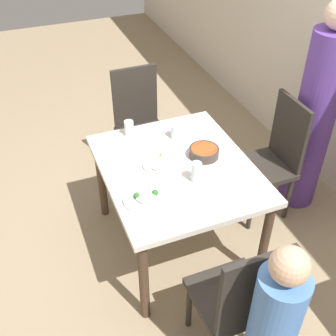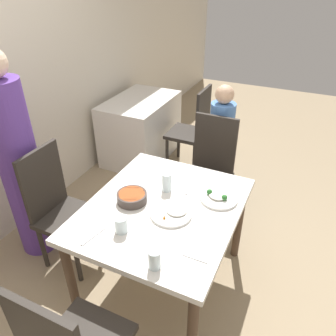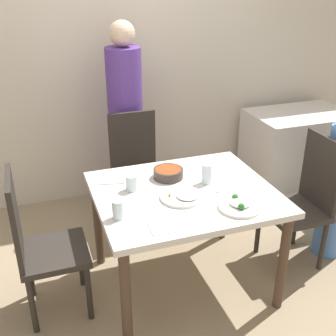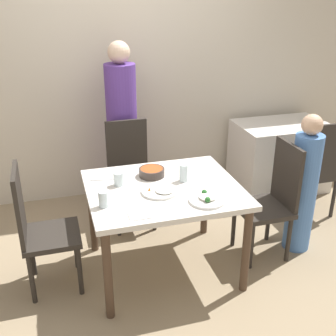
{
  "view_description": "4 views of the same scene",
  "coord_description": "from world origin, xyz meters",
  "px_view_note": "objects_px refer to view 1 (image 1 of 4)",
  "views": [
    {
      "loc": [
        1.97,
        -0.84,
        2.4
      ],
      "look_at": [
        0.08,
        -0.09,
        0.79
      ],
      "focal_mm": 45.0,
      "sensor_mm": 36.0,
      "label": 1
    },
    {
      "loc": [
        -1.48,
        -0.73,
        2.05
      ],
      "look_at": [
        0.13,
        0.02,
        0.94
      ],
      "focal_mm": 35.0,
      "sensor_mm": 36.0,
      "label": 2
    },
    {
      "loc": [
        -0.86,
        -2.15,
        1.97
      ],
      "look_at": [
        -0.09,
        0.05,
        0.87
      ],
      "focal_mm": 45.0,
      "sensor_mm": 36.0,
      "label": 3
    },
    {
      "loc": [
        -0.75,
        -2.67,
        2.08
      ],
      "look_at": [
        0.01,
        -0.08,
        0.91
      ],
      "focal_mm": 45.0,
      "sensor_mm": 36.0,
      "label": 4
    }
  ],
  "objects_px": {
    "person_adult": "(314,119)",
    "chair_child_spot": "(239,299)",
    "glass_water_tall": "(176,131)",
    "bowl_curry": "(204,152)",
    "plate_rice_adult": "(162,164)",
    "chair_adult_spot": "(273,157)"
  },
  "relations": [
    {
      "from": "person_adult",
      "to": "chair_child_spot",
      "type": "bearing_deg",
      "value": -49.24
    },
    {
      "from": "glass_water_tall",
      "to": "chair_child_spot",
      "type": "bearing_deg",
      "value": -6.74
    },
    {
      "from": "bowl_curry",
      "to": "plate_rice_adult",
      "type": "relative_size",
      "value": 0.75
    },
    {
      "from": "chair_child_spot",
      "to": "glass_water_tall",
      "type": "height_order",
      "value": "chair_child_spot"
    },
    {
      "from": "person_adult",
      "to": "plate_rice_adult",
      "type": "bearing_deg",
      "value": -87.89
    },
    {
      "from": "chair_child_spot",
      "to": "glass_water_tall",
      "type": "relative_size",
      "value": 9.61
    },
    {
      "from": "plate_rice_adult",
      "to": "glass_water_tall",
      "type": "relative_size",
      "value": 2.62
    },
    {
      "from": "chair_adult_spot",
      "to": "plate_rice_adult",
      "type": "bearing_deg",
      "value": -87.17
    },
    {
      "from": "glass_water_tall",
      "to": "chair_adult_spot",
      "type": "bearing_deg",
      "value": 72.73
    },
    {
      "from": "person_adult",
      "to": "bowl_curry",
      "type": "distance_m",
      "value": 0.92
    },
    {
      "from": "plate_rice_adult",
      "to": "bowl_curry",
      "type": "bearing_deg",
      "value": 87.97
    },
    {
      "from": "chair_child_spot",
      "to": "person_adult",
      "type": "relative_size",
      "value": 0.59
    },
    {
      "from": "bowl_curry",
      "to": "person_adult",
      "type": "bearing_deg",
      "value": 93.44
    },
    {
      "from": "person_adult",
      "to": "bowl_curry",
      "type": "xyz_separation_m",
      "value": [
        0.06,
        -0.92,
        -0.01
      ]
    },
    {
      "from": "plate_rice_adult",
      "to": "chair_adult_spot",
      "type": "bearing_deg",
      "value": 92.83
    },
    {
      "from": "chair_adult_spot",
      "to": "glass_water_tall",
      "type": "height_order",
      "value": "chair_adult_spot"
    },
    {
      "from": "chair_adult_spot",
      "to": "glass_water_tall",
      "type": "xyz_separation_m",
      "value": [
        -0.22,
        -0.7,
        0.27
      ]
    },
    {
      "from": "chair_child_spot",
      "to": "bowl_curry",
      "type": "relative_size",
      "value": 4.89
    },
    {
      "from": "chair_adult_spot",
      "to": "chair_child_spot",
      "type": "xyz_separation_m",
      "value": [
        0.99,
        -0.84,
        0.0
      ]
    },
    {
      "from": "bowl_curry",
      "to": "chair_adult_spot",
      "type": "bearing_deg",
      "value": 95.16
    },
    {
      "from": "chair_child_spot",
      "to": "glass_water_tall",
      "type": "xyz_separation_m",
      "value": [
        -1.21,
        0.14,
        0.27
      ]
    },
    {
      "from": "chair_child_spot",
      "to": "plate_rice_adult",
      "type": "xyz_separation_m",
      "value": [
        -0.95,
        -0.06,
        0.23
      ]
    }
  ]
}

